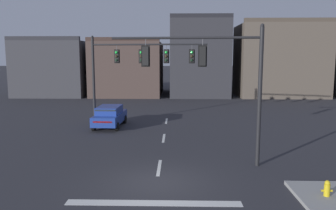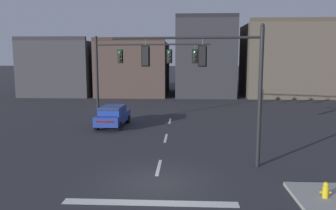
{
  "view_description": "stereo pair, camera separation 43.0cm",
  "coord_description": "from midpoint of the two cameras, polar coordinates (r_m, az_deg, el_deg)",
  "views": [
    {
      "loc": [
        0.8,
        -13.63,
        5.24
      ],
      "look_at": [
        0.4,
        2.93,
        2.91
      ],
      "focal_mm": 36.18,
      "sensor_mm": 36.0,
      "label": 1
    },
    {
      "loc": [
        1.23,
        -13.61,
        5.24
      ],
      "look_at": [
        0.4,
        2.93,
        2.91
      ],
      "focal_mm": 36.18,
      "sensor_mm": 36.0,
      "label": 2
    }
  ],
  "objects": [
    {
      "name": "car_lot_nearside",
      "position": [
        26.05,
        -10.26,
        -1.8
      ],
      "size": [
        2.07,
        4.52,
        1.61
      ],
      "color": "navy",
      "rests_on": "ground"
    },
    {
      "name": "fire_hydrant",
      "position": [
        14.1,
        24.38,
        -13.11
      ],
      "size": [
        0.4,
        0.3,
        0.75
      ],
      "color": "gold",
      "rests_on": "ground"
    },
    {
      "name": "signal_mast_far_side",
      "position": [
        25.38,
        -6.56,
        6.99
      ],
      "size": [
        8.6,
        1.12,
        6.85
      ],
      "color": "black",
      "rests_on": "ground"
    },
    {
      "name": "signal_mast_near_side",
      "position": [
        16.33,
        7.37,
        5.56
      ],
      "size": [
        7.2,
        0.71,
        6.8
      ],
      "color": "black",
      "rests_on": "ground"
    },
    {
      "name": "building_row",
      "position": [
        48.75,
        9.29,
        6.89
      ],
      "size": [
        52.9,
        13.12,
        10.61
      ],
      "color": "#38383D",
      "rests_on": "ground"
    },
    {
      "name": "lane_centreline",
      "position": [
        16.51,
        -2.26,
        -10.48
      ],
      "size": [
        0.16,
        26.4,
        0.01
      ],
      "color": "silver",
      "rests_on": "ground"
    },
    {
      "name": "ground_plane",
      "position": [
        14.63,
        -2.77,
        -12.98
      ],
      "size": [
        400.0,
        400.0,
        0.0
      ],
      "primitive_type": "plane",
      "color": "#2B2B30"
    },
    {
      "name": "stop_bar_paint",
      "position": [
        12.79,
        -3.44,
        -16.17
      ],
      "size": [
        6.4,
        0.5,
        0.01
      ],
      "primitive_type": "cube",
      "color": "silver",
      "rests_on": "ground"
    }
  ]
}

